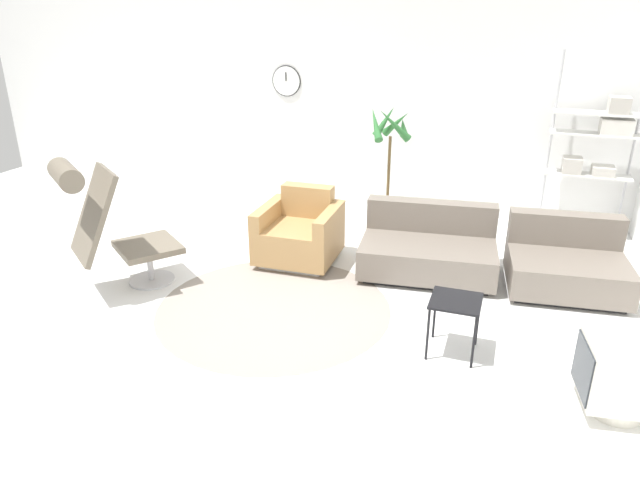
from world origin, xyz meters
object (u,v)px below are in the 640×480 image
Objects in this scene: lounge_chair at (105,217)px; armchair_red at (300,235)px; couch_second at (566,265)px; shelf_unit at (600,140)px; side_table at (455,307)px; couch_low at (428,250)px; potted_plant at (389,168)px; crt_television at (622,376)px.

armchair_red is (1.41, 1.25, -0.46)m from lounge_chair.
couch_second is 0.55× the size of shelf_unit.
lounge_chair is 3.19m from side_table.
couch_second is 2.50× the size of side_table.
couch_second reaches higher than side_table.
shelf_unit reaches higher than lounge_chair.
potted_plant reaches higher than couch_low.
couch_second is 1.83m from shelf_unit.
shelf_unit reaches higher than couch_second.
armchair_red reaches higher than side_table.
couch_low is 2.52× the size of crt_television.
potted_plant is (-1.17, 2.78, 0.29)m from side_table.
crt_television is at bearing 91.28° from couch_second.
armchair_red reaches higher than couch_low.
side_table is 3.03m from potted_plant.
lounge_chair is 4.33m from couch_second.
couch_low is 2.44m from shelf_unit.
lounge_chair is 1.12× the size of couch_second.
couch_second is 0.79× the size of potted_plant.
lounge_chair is at bearing 39.73° from armchair_red.
armchair_red is at bearing 51.33° from crt_television.
armchair_red is 0.39× the size of shelf_unit.
couch_low is at bearing -134.24° from shelf_unit.
couch_low is at bearing -61.26° from potted_plant.
couch_second is at bearing 176.22° from couch_low.
side_table is 3.35m from shelf_unit.
potted_plant is at bearing 26.97° from crt_television.
crt_television is 0.39× the size of potted_plant.
shelf_unit reaches higher than couch_low.
lounge_chair is 1.94m from armchair_red.
armchair_red is at bearing 78.51° from lounge_chair.
armchair_red reaches higher than couch_second.
crt_television is 3.53m from shelf_unit.
potted_plant is at bearing -113.06° from armchair_red.
lounge_chair is at bearing 13.53° from couch_second.
couch_second is (4.04, 1.47, -0.51)m from lounge_chair.
couch_low is 2.38m from crt_television.
lounge_chair reaches higher than couch_second.
lounge_chair is 5.30m from shelf_unit.
crt_television is at bearing -90.50° from shelf_unit.
lounge_chair is 3.13m from couch_low.
side_table is 0.82× the size of crt_television.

